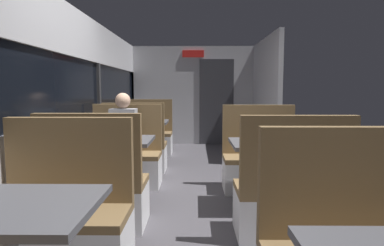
{
  "coord_description": "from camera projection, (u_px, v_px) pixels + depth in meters",
  "views": [
    {
      "loc": [
        0.06,
        -3.69,
        1.31
      ],
      "look_at": [
        0.01,
        1.02,
        0.83
      ],
      "focal_mm": 31.1,
      "sensor_mm": 36.0,
      "label": 1
    }
  ],
  "objects": [
    {
      "name": "dining_table_rear_aisle",
      "position": [
        273.0,
        151.0,
        3.59
      ],
      "size": [
        0.9,
        0.7,
        0.74
      ],
      "color": "#9E9EA3",
      "rests_on": "ground_plane"
    },
    {
      "name": "seated_passenger",
      "position": [
        124.0,
        147.0,
        4.44
      ],
      "size": [
        0.47,
        0.55,
        1.26
      ],
      "color": "#26262D",
      "rests_on": "ground_plane"
    },
    {
      "name": "bench_rear_aisle_facing_entry",
      "position": [
        260.0,
        165.0,
        4.32
      ],
      "size": [
        0.95,
        0.5,
        1.1
      ],
      "color": "silver",
      "rests_on": "ground_plane"
    },
    {
      "name": "bench_mid_window_facing_end",
      "position": [
        95.0,
        193.0,
        3.14
      ],
      "size": [
        0.95,
        0.5,
        1.1
      ],
      "color": "silver",
      "rests_on": "ground_plane"
    },
    {
      "name": "ground_plane",
      "position": [
        190.0,
        205.0,
        3.81
      ],
      "size": [
        3.3,
        9.2,
        0.02
      ],
      "primitive_type": "cube",
      "color": "#423F44"
    },
    {
      "name": "dining_table_far_window",
      "position": [
        142.0,
        127.0,
        5.95
      ],
      "size": [
        0.9,
        0.7,
        0.74
      ],
      "color": "#9E9EA3",
      "rests_on": "ground_plane"
    },
    {
      "name": "bench_mid_window_facing_entry",
      "position": [
        126.0,
        161.0,
        4.54
      ],
      "size": [
        0.95,
        0.5,
        1.1
      ],
      "color": "silver",
      "rests_on": "ground_plane"
    },
    {
      "name": "dining_table_near_window",
      "position": [
        6.0,
        223.0,
        1.67
      ],
      "size": [
        0.9,
        0.7,
        0.74
      ],
      "color": "#9E9EA3",
      "rests_on": "ground_plane"
    },
    {
      "name": "carriage_end_bulkhead",
      "position": [
        196.0,
        96.0,
        7.86
      ],
      "size": [
        2.9,
        0.11,
        2.3
      ],
      "color": "#B2B2B7",
      "rests_on": "ground_plane"
    },
    {
      "name": "bench_rear_aisle_facing_end",
      "position": [
        290.0,
        201.0,
        2.93
      ],
      "size": [
        0.95,
        0.5,
        1.1
      ],
      "color": "silver",
      "rests_on": "ground_plane"
    },
    {
      "name": "bench_far_window_facing_end",
      "position": [
        136.0,
        151.0,
        5.28
      ],
      "size": [
        0.95,
        0.5,
        1.1
      ],
      "color": "silver",
      "rests_on": "ground_plane"
    },
    {
      "name": "carriage_window_panel_left",
      "position": [
        61.0,
        107.0,
        3.71
      ],
      "size": [
        0.09,
        8.48,
        2.3
      ],
      "color": "#B2B2B7",
      "rests_on": "ground_plane"
    },
    {
      "name": "bench_near_window_facing_entry",
      "position": [
        64.0,
        226.0,
        2.4
      ],
      "size": [
        0.95,
        0.5,
        1.1
      ],
      "color": "silver",
      "rests_on": "ground_plane"
    },
    {
      "name": "carriage_aisle_panel_right",
      "position": [
        265.0,
        97.0,
        6.66
      ],
      "size": [
        0.08,
        2.4,
        2.3
      ],
      "primitive_type": "cube",
      "color": "#B2B2B7",
      "rests_on": "ground_plane"
    },
    {
      "name": "dining_table_mid_window",
      "position": [
        113.0,
        148.0,
        3.81
      ],
      "size": [
        0.9,
        0.7,
        0.74
      ],
      "color": "#9E9EA3",
      "rests_on": "ground_plane"
    },
    {
      "name": "bench_far_window_facing_entry",
      "position": [
        148.0,
        138.0,
        6.67
      ],
      "size": [
        0.95,
        0.5,
        1.1
      ],
      "color": "silver",
      "rests_on": "ground_plane"
    }
  ]
}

